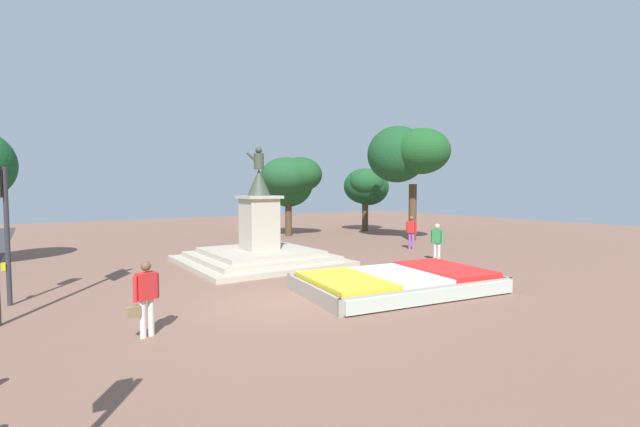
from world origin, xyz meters
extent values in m
plane|color=brown|center=(0.00, 0.00, 0.00)|extent=(72.03, 72.03, 0.00)
cube|color=#38281C|center=(3.76, -0.73, 0.20)|extent=(6.10, 4.07, 0.40)
cube|color=gray|center=(3.51, -2.39, 0.22)|extent=(5.83, 0.97, 0.44)
cube|color=gray|center=(4.01, 0.93, 0.22)|extent=(5.83, 0.97, 0.44)
cube|color=gray|center=(0.90, -0.30, 0.22)|extent=(0.61, 3.44, 0.44)
cube|color=gray|center=(6.61, -1.16, 0.22)|extent=(0.61, 3.44, 0.44)
cube|color=yellow|center=(1.95, -0.46, 0.47)|extent=(2.26, 3.30, 0.14)
cube|color=white|center=(3.76, -0.73, 0.46)|extent=(2.26, 3.30, 0.12)
cube|color=red|center=(5.56, -1.00, 0.49)|extent=(2.26, 3.30, 0.18)
cube|color=#B2BCAD|center=(3.50, -2.44, 0.22)|extent=(5.55, 1.03, 0.36)
cube|color=#B0A692|center=(2.38, 5.98, 0.10)|extent=(5.96, 5.96, 0.19)
cube|color=#B1A692|center=(2.38, 5.98, 0.29)|extent=(5.03, 5.03, 0.19)
cube|color=#B0A692|center=(2.38, 5.98, 0.48)|extent=(4.10, 4.10, 0.19)
cube|color=#B2A893|center=(2.38, 5.98, 1.63)|extent=(1.29, 1.29, 2.12)
cube|color=#B2A893|center=(2.38, 5.98, 2.75)|extent=(1.52, 1.52, 0.12)
cone|color=#384233|center=(2.38, 5.98, 3.36)|extent=(0.97, 0.97, 1.10)
cylinder|color=#384233|center=(2.38, 5.98, 4.23)|extent=(0.41, 0.41, 0.64)
sphere|color=#384233|center=(2.38, 5.98, 4.69)|extent=(0.28, 0.28, 0.28)
cylinder|color=#384233|center=(2.13, 6.05, 4.36)|extent=(0.52, 0.22, 0.48)
cylinder|color=#2D2D33|center=(-5.99, 3.74, 1.83)|extent=(0.12, 0.12, 3.66)
cube|color=gold|center=(-6.09, 3.75, 1.05)|extent=(0.11, 0.17, 0.20)
cylinder|color=beige|center=(-3.41, -0.80, 0.40)|extent=(0.13, 0.13, 0.79)
cylinder|color=beige|center=(-3.58, -0.85, 0.40)|extent=(0.13, 0.13, 0.79)
cube|color=red|center=(-3.50, -0.82, 1.08)|extent=(0.43, 0.33, 0.56)
cylinder|color=red|center=(-3.27, -0.75, 1.05)|extent=(0.09, 0.09, 0.53)
cylinder|color=red|center=(-3.73, -0.90, 1.05)|extent=(0.09, 0.09, 0.53)
sphere|color=brown|center=(-3.50, -0.82, 1.49)|extent=(0.21, 0.21, 0.21)
cube|color=olive|center=(-3.78, -0.92, 0.60)|extent=(0.30, 0.20, 0.22)
cylinder|color=beige|center=(8.83, 2.23, 0.40)|extent=(0.13, 0.13, 0.80)
cylinder|color=beige|center=(8.87, 2.05, 0.40)|extent=(0.13, 0.13, 0.80)
cube|color=#338C4C|center=(8.85, 2.14, 1.09)|extent=(0.30, 0.42, 0.57)
cylinder|color=#338C4C|center=(8.80, 2.37, 1.06)|extent=(0.09, 0.09, 0.54)
cylinder|color=#338C4C|center=(8.91, 1.90, 1.06)|extent=(0.09, 0.09, 0.54)
sphere|color=beige|center=(8.85, 2.14, 1.51)|extent=(0.21, 0.21, 0.21)
cylinder|color=#8C4C99|center=(10.58, 5.41, 0.43)|extent=(0.13, 0.13, 0.86)
cylinder|color=#8C4C99|center=(10.65, 5.24, 0.43)|extent=(0.13, 0.13, 0.86)
cube|color=red|center=(10.61, 5.33, 1.16)|extent=(0.35, 0.44, 0.61)
cylinder|color=red|center=(10.52, 5.55, 1.13)|extent=(0.09, 0.09, 0.58)
cylinder|color=red|center=(10.71, 5.11, 1.13)|extent=(0.09, 0.09, 0.58)
sphere|color=brown|center=(10.61, 5.33, 1.60)|extent=(0.22, 0.22, 0.22)
cylinder|color=#4C3823|center=(8.52, 14.33, 1.25)|extent=(0.44, 0.44, 2.49)
ellipsoid|color=#1D4925|center=(8.25, 14.16, 3.89)|extent=(3.32, 3.34, 2.49)
ellipsoid|color=#1A4821|center=(9.15, 13.86, 4.03)|extent=(2.78, 3.05, 2.26)
ellipsoid|color=#1A4B20|center=(8.79, 14.82, 3.45)|extent=(3.24, 3.47, 3.08)
cylinder|color=#4C3823|center=(13.54, 8.08, 1.69)|extent=(0.47, 0.47, 3.39)
ellipsoid|color=#194924|center=(12.83, 8.71, 5.17)|extent=(3.49, 3.63, 3.36)
ellipsoid|color=#1B4E22|center=(13.36, 7.31, 5.28)|extent=(3.24, 3.46, 2.66)
cylinder|color=#4C3823|center=(14.80, 14.01, 1.14)|extent=(0.45, 0.45, 2.27)
ellipsoid|color=#1A4B25|center=(14.55, 13.54, 3.57)|extent=(2.55, 2.49, 1.97)
ellipsoid|color=#164F22|center=(15.37, 14.27, 3.25)|extent=(3.09, 2.77, 2.72)
ellipsoid|color=#174926|center=(14.85, 14.10, 3.30)|extent=(3.02, 3.28, 2.61)
camera|label=1|loc=(-5.39, -10.12, 3.08)|focal=24.00mm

